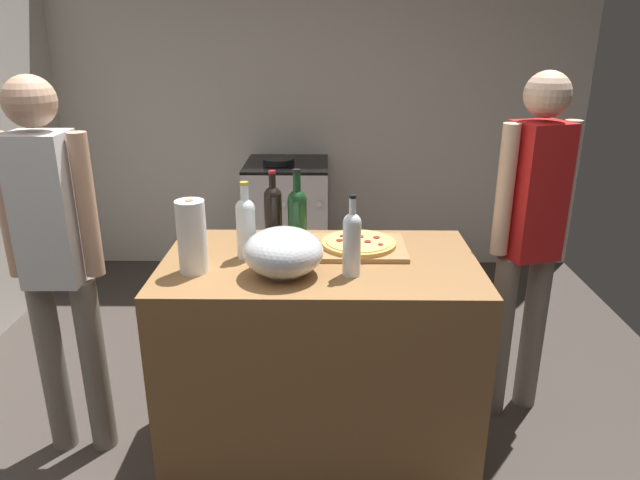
{
  "coord_description": "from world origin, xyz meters",
  "views": [
    {
      "loc": [
        0.19,
        -1.51,
        1.8
      ],
      "look_at": [
        0.17,
        0.8,
        0.97
      ],
      "focal_mm": 32.58,
      "sensor_mm": 36.0,
      "label": 1
    }
  ],
  "objects_px": {
    "pizza": "(359,243)",
    "stove": "(288,222)",
    "person_in_red": "(530,229)",
    "wine_bottle_dark": "(352,241)",
    "wine_bottle_clear": "(273,214)",
    "wine_bottle_green": "(297,217)",
    "paper_towel_roll": "(192,237)",
    "wine_bottle_amber": "(246,225)",
    "person_in_stripes": "(54,251)",
    "mixing_bowl": "(283,252)"
  },
  "relations": [
    {
      "from": "pizza",
      "to": "wine_bottle_clear",
      "type": "height_order",
      "value": "wine_bottle_clear"
    },
    {
      "from": "wine_bottle_green",
      "to": "person_in_red",
      "type": "xyz_separation_m",
      "value": [
        1.05,
        0.21,
        -0.12
      ]
    },
    {
      "from": "wine_bottle_dark",
      "to": "stove",
      "type": "bearing_deg",
      "value": 100.64
    },
    {
      "from": "wine_bottle_amber",
      "to": "person_in_stripes",
      "type": "relative_size",
      "value": 0.19
    },
    {
      "from": "mixing_bowl",
      "to": "wine_bottle_dark",
      "type": "xyz_separation_m",
      "value": [
        0.26,
        0.0,
        0.04
      ]
    },
    {
      "from": "person_in_red",
      "to": "stove",
      "type": "bearing_deg",
      "value": 127.31
    },
    {
      "from": "wine_bottle_green",
      "to": "person_in_red",
      "type": "height_order",
      "value": "person_in_red"
    },
    {
      "from": "pizza",
      "to": "person_in_stripes",
      "type": "relative_size",
      "value": 0.19
    },
    {
      "from": "pizza",
      "to": "person_in_stripes",
      "type": "height_order",
      "value": "person_in_stripes"
    },
    {
      "from": "paper_towel_roll",
      "to": "wine_bottle_clear",
      "type": "distance_m",
      "value": 0.39
    },
    {
      "from": "stove",
      "to": "wine_bottle_dark",
      "type": "bearing_deg",
      "value": -79.36
    },
    {
      "from": "pizza",
      "to": "wine_bottle_green",
      "type": "distance_m",
      "value": 0.29
    },
    {
      "from": "pizza",
      "to": "stove",
      "type": "distance_m",
      "value": 1.9
    },
    {
      "from": "mixing_bowl",
      "to": "wine_bottle_green",
      "type": "height_order",
      "value": "wine_bottle_green"
    },
    {
      "from": "stove",
      "to": "mixing_bowl",
      "type": "bearing_deg",
      "value": -86.46
    },
    {
      "from": "wine_bottle_amber",
      "to": "person_in_stripes",
      "type": "xyz_separation_m",
      "value": [
        -0.78,
        -0.04,
        -0.1
      ]
    },
    {
      "from": "pizza",
      "to": "person_in_red",
      "type": "height_order",
      "value": "person_in_red"
    },
    {
      "from": "pizza",
      "to": "wine_bottle_amber",
      "type": "distance_m",
      "value": 0.49
    },
    {
      "from": "paper_towel_roll",
      "to": "person_in_stripes",
      "type": "xyz_separation_m",
      "value": [
        -0.6,
        0.11,
        -0.1
      ]
    },
    {
      "from": "paper_towel_roll",
      "to": "stove",
      "type": "xyz_separation_m",
      "value": [
        0.22,
        2.03,
        -0.6
      ]
    },
    {
      "from": "wine_bottle_dark",
      "to": "wine_bottle_green",
      "type": "bearing_deg",
      "value": 130.72
    },
    {
      "from": "pizza",
      "to": "wine_bottle_green",
      "type": "xyz_separation_m",
      "value": [
        -0.26,
        -0.02,
        0.12
      ]
    },
    {
      "from": "wine_bottle_amber",
      "to": "wine_bottle_clear",
      "type": "relative_size",
      "value": 0.94
    },
    {
      "from": "wine_bottle_green",
      "to": "person_in_red",
      "type": "bearing_deg",
      "value": 11.05
    },
    {
      "from": "wine_bottle_dark",
      "to": "wine_bottle_clear",
      "type": "relative_size",
      "value": 0.94
    },
    {
      "from": "pizza",
      "to": "wine_bottle_dark",
      "type": "relative_size",
      "value": 1.0
    },
    {
      "from": "pizza",
      "to": "wine_bottle_dark",
      "type": "distance_m",
      "value": 0.3
    },
    {
      "from": "wine_bottle_dark",
      "to": "wine_bottle_clear",
      "type": "distance_m",
      "value": 0.44
    },
    {
      "from": "mixing_bowl",
      "to": "person_in_red",
      "type": "height_order",
      "value": "person_in_red"
    },
    {
      "from": "wine_bottle_dark",
      "to": "person_in_stripes",
      "type": "xyz_separation_m",
      "value": [
        -1.21,
        0.14,
        -0.1
      ]
    },
    {
      "from": "person_in_stripes",
      "to": "person_in_red",
      "type": "xyz_separation_m",
      "value": [
        2.04,
        0.32,
        -0.0
      ]
    },
    {
      "from": "pizza",
      "to": "paper_towel_roll",
      "type": "distance_m",
      "value": 0.71
    },
    {
      "from": "paper_towel_roll",
      "to": "pizza",
      "type": "bearing_deg",
      "value": 20.69
    },
    {
      "from": "mixing_bowl",
      "to": "wine_bottle_amber",
      "type": "distance_m",
      "value": 0.25
    },
    {
      "from": "paper_towel_roll",
      "to": "wine_bottle_green",
      "type": "bearing_deg",
      "value": 29.84
    },
    {
      "from": "wine_bottle_clear",
      "to": "person_in_red",
      "type": "bearing_deg",
      "value": 8.02
    },
    {
      "from": "mixing_bowl",
      "to": "person_in_stripes",
      "type": "distance_m",
      "value": 0.96
    },
    {
      "from": "wine_bottle_dark",
      "to": "wine_bottle_amber",
      "type": "distance_m",
      "value": 0.46
    },
    {
      "from": "stove",
      "to": "pizza",
      "type": "bearing_deg",
      "value": -76.49
    },
    {
      "from": "pizza",
      "to": "person_in_red",
      "type": "bearing_deg",
      "value": 13.1
    },
    {
      "from": "pizza",
      "to": "mixing_bowl",
      "type": "bearing_deg",
      "value": -137.58
    },
    {
      "from": "wine_bottle_amber",
      "to": "person_in_stripes",
      "type": "height_order",
      "value": "person_in_stripes"
    },
    {
      "from": "wine_bottle_amber",
      "to": "wine_bottle_green",
      "type": "distance_m",
      "value": 0.22
    },
    {
      "from": "wine_bottle_dark",
      "to": "wine_bottle_clear",
      "type": "bearing_deg",
      "value": 137.51
    },
    {
      "from": "wine_bottle_green",
      "to": "paper_towel_roll",
      "type": "bearing_deg",
      "value": -150.16
    },
    {
      "from": "stove",
      "to": "person_in_red",
      "type": "xyz_separation_m",
      "value": [
        1.22,
        -1.6,
        0.5
      ]
    },
    {
      "from": "pizza",
      "to": "stove",
      "type": "xyz_separation_m",
      "value": [
        -0.43,
        1.78,
        -0.49
      ]
    },
    {
      "from": "paper_towel_roll",
      "to": "stove",
      "type": "height_order",
      "value": "paper_towel_roll"
    },
    {
      "from": "mixing_bowl",
      "to": "person_in_stripes",
      "type": "relative_size",
      "value": 0.18
    },
    {
      "from": "wine_bottle_green",
      "to": "stove",
      "type": "xyz_separation_m",
      "value": [
        -0.17,
        1.81,
        -0.61
      ]
    }
  ]
}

